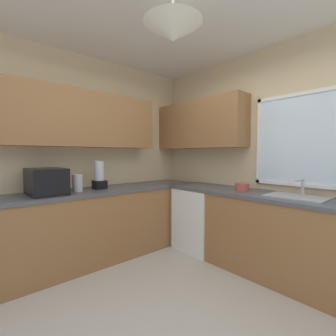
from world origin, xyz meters
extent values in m
plane|color=#B7B2A8|center=(0.00, 0.00, 0.00)|extent=(8.13, 8.13, 0.00)
cube|color=beige|center=(0.00, 1.73, 1.34)|extent=(3.81, 0.06, 2.68)
cube|color=beige|center=(-1.88, 0.00, 1.34)|extent=(0.06, 3.51, 2.68)
cube|color=silver|center=(0.39, 1.69, 1.52)|extent=(1.11, 0.02, 0.98)
cube|color=white|center=(0.39, 1.68, 2.03)|extent=(1.19, 0.04, 0.04)
cube|color=white|center=(0.39, 1.68, 1.01)|extent=(1.19, 0.04, 0.04)
cube|color=white|center=(-0.19, 1.68, 1.52)|extent=(0.04, 0.04, 1.06)
cube|color=olive|center=(-1.69, -0.20, 1.80)|extent=(0.32, 2.37, 0.70)
cube|color=olive|center=(-1.08, 1.54, 1.80)|extent=(1.53, 0.32, 0.70)
cone|color=silver|center=(0.00, 0.00, 2.26)|extent=(0.44, 0.44, 0.14)
cube|color=olive|center=(-1.54, 0.00, 0.44)|extent=(0.62, 3.09, 0.87)
cube|color=#4C4C51|center=(-1.54, 0.00, 0.89)|extent=(0.65, 3.12, 0.04)
cube|color=olive|center=(0.21, 1.39, 0.44)|extent=(2.87, 0.62, 0.87)
cube|color=#4C4C51|center=(0.21, 1.39, 0.89)|extent=(2.90, 0.65, 0.04)
cube|color=white|center=(-0.88, 1.36, 0.43)|extent=(0.60, 0.60, 0.87)
cube|color=black|center=(-1.54, -0.50, 1.06)|extent=(0.48, 0.36, 0.29)
cylinder|color=#B7B7BC|center=(-1.52, -0.16, 1.01)|extent=(0.12, 0.12, 0.21)
cube|color=#9EA0A5|center=(0.39, 1.39, 0.91)|extent=(0.56, 0.40, 0.02)
cylinder|color=#B7B7BC|center=(0.39, 1.55, 1.00)|extent=(0.03, 0.03, 0.18)
cylinder|color=#B7B7BC|center=(0.39, 1.45, 1.09)|extent=(0.02, 0.20, 0.02)
cylinder|color=#B74C42|center=(-0.25, 1.39, 0.96)|extent=(0.17, 0.17, 0.09)
cube|color=black|center=(-1.54, 0.13, 0.97)|extent=(0.15, 0.15, 0.11)
cylinder|color=#B2BCC6|center=(-1.54, 0.13, 1.15)|extent=(0.12, 0.12, 0.25)
camera|label=1|loc=(1.34, -1.23, 1.36)|focal=25.55mm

